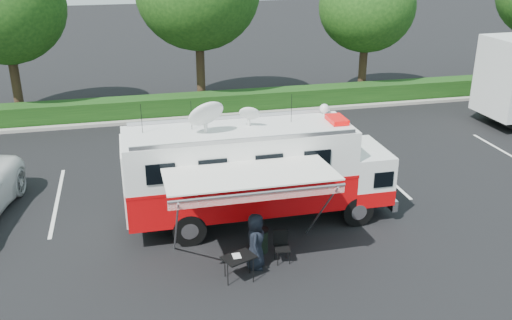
{
  "coord_description": "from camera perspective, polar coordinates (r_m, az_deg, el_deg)",
  "views": [
    {
      "loc": [
        -3.86,
        -15.89,
        8.72
      ],
      "look_at": [
        0.0,
        0.5,
        1.9
      ],
      "focal_mm": 40.0,
      "sensor_mm": 36.0,
      "label": 1
    }
  ],
  "objects": [
    {
      "name": "folding_chair",
      "position": [
        16.21,
        2.55,
        -8.32
      ],
      "size": [
        0.49,
        0.51,
        0.9
      ],
      "color": "black",
      "rests_on": "ground_plane"
    },
    {
      "name": "ground_plane",
      "position": [
        18.53,
        0.36,
        -6.02
      ],
      "size": [
        120.0,
        120.0,
        0.0
      ],
      "primitive_type": "plane",
      "color": "black",
      "rests_on": "ground"
    },
    {
      "name": "command_truck",
      "position": [
        17.77,
        0.14,
        -1.14
      ],
      "size": [
        8.39,
        2.31,
        4.03
      ],
      "color": "black",
      "rests_on": "ground_plane"
    },
    {
      "name": "back_border",
      "position": [
        29.46,
        -3.48,
        14.76
      ],
      "size": [
        60.0,
        6.14,
        8.87
      ],
      "color": "#9E998E",
      "rests_on": "ground_plane"
    },
    {
      "name": "trash_bin",
      "position": [
        16.68,
        0.44,
        -8.01
      ],
      "size": [
        0.48,
        0.48,
        0.72
      ],
      "color": "black",
      "rests_on": "ground_plane"
    },
    {
      "name": "stall_lines",
      "position": [
        21.07,
        -2.88,
        -2.41
      ],
      "size": [
        24.12,
        5.5,
        0.01
      ],
      "color": "silver",
      "rests_on": "ground_plane"
    },
    {
      "name": "awning",
      "position": [
        15.13,
        -0.52,
        -1.87
      ],
      "size": [
        4.58,
        2.38,
        2.77
      ],
      "color": "silver",
      "rests_on": "ground_plane"
    },
    {
      "name": "person",
      "position": [
        16.15,
        -0.04,
        -10.63
      ],
      "size": [
        0.73,
        0.92,
        1.63
      ],
      "primitive_type": "imported",
      "rotation": [
        0.0,
        0.0,
        1.27
      ],
      "color": "black",
      "rests_on": "ground_plane"
    },
    {
      "name": "folding_table",
      "position": [
        15.29,
        -1.73,
        -9.78
      ],
      "size": [
        0.99,
        0.86,
        0.71
      ],
      "color": "black",
      "rests_on": "ground_plane"
    }
  ]
}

